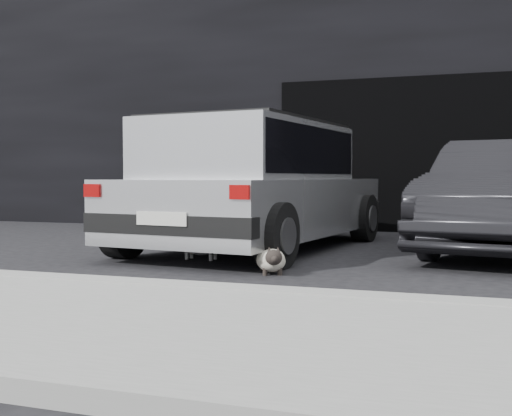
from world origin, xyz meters
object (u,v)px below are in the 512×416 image
(second_car, at_px, (508,196))
(cat_siamese, at_px, (271,260))
(silver_hatchback, at_px, (255,180))
(cat_white, at_px, (204,245))

(second_car, distance_m, cat_siamese, 3.41)
(cat_siamese, bearing_deg, second_car, -154.38)
(silver_hatchback, height_order, cat_white, silver_hatchback)
(second_car, height_order, cat_siamese, second_car)
(silver_hatchback, relative_size, cat_white, 6.18)
(silver_hatchback, xyz_separation_m, cat_siamese, (0.83, -1.90, -0.76))
(silver_hatchback, bearing_deg, cat_siamese, -59.55)
(silver_hatchback, distance_m, cat_white, 1.38)
(silver_hatchback, height_order, second_car, silver_hatchback)
(cat_siamese, xyz_separation_m, cat_white, (-1.03, 0.74, 0.04))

